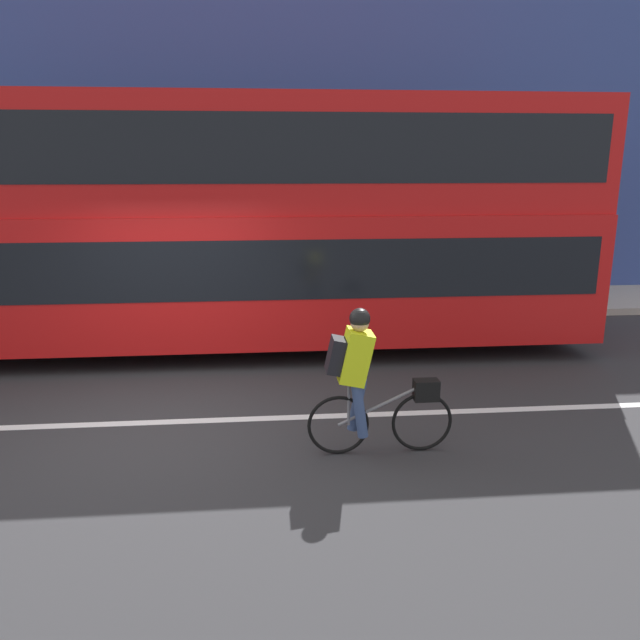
{
  "coord_description": "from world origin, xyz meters",
  "views": [
    {
      "loc": [
        1.25,
        -6.96,
        3.0
      ],
      "look_at": [
        1.96,
        0.82,
        1.0
      ],
      "focal_mm": 35.0,
      "sensor_mm": 36.0,
      "label": 1
    }
  ],
  "objects": [
    {
      "name": "trash_bin",
      "position": [
        -3.88,
        5.57,
        0.61
      ],
      "size": [
        0.53,
        0.53,
        0.94
      ],
      "color": "#262628",
      "rests_on": "sidewalk_curb"
    },
    {
      "name": "sidewalk_curb",
      "position": [
        0.0,
        5.68,
        0.07
      ],
      "size": [
        60.0,
        2.3,
        0.14
      ],
      "color": "#A8A399",
      "rests_on": "ground_plane"
    },
    {
      "name": "bus",
      "position": [
        1.08,
        3.01,
        2.17
      ],
      "size": [
        10.63,
        2.53,
        3.92
      ],
      "color": "black",
      "rests_on": "ground_plane"
    },
    {
      "name": "ground_plane",
      "position": [
        0.0,
        0.0,
        0.0
      ],
      "size": [
        80.0,
        80.0,
        0.0
      ],
      "primitive_type": "plane",
      "color": "#2D2D30"
    },
    {
      "name": "building_facade",
      "position": [
        0.0,
        6.98,
        3.35
      ],
      "size": [
        60.0,
        0.3,
        6.7
      ],
      "color": "#33478C",
      "rests_on": "ground_plane"
    },
    {
      "name": "road_center_line",
      "position": [
        0.0,
        0.01,
        0.0
      ],
      "size": [
        50.0,
        0.14,
        0.01
      ],
      "primitive_type": "cube",
      "color": "silver",
      "rests_on": "ground_plane"
    },
    {
      "name": "cyclist_on_bike",
      "position": [
        2.26,
        -0.98,
        0.85
      ],
      "size": [
        1.54,
        0.32,
        1.57
      ],
      "color": "black",
      "rests_on": "ground_plane"
    }
  ]
}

